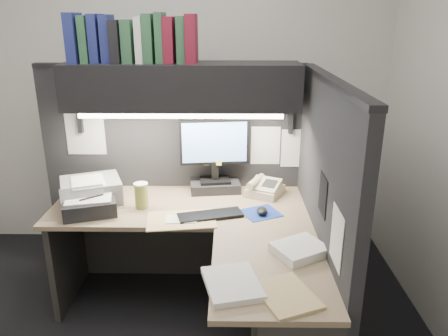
{
  "coord_description": "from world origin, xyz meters",
  "views": [
    {
      "loc": [
        0.44,
        -2.14,
        1.94
      ],
      "look_at": [
        0.4,
        0.51,
        1.01
      ],
      "focal_mm": 35.0,
      "sensor_mm": 36.0,
      "label": 1
    }
  ],
  "objects": [
    {
      "name": "keyboard",
      "position": [
        0.32,
        0.37,
        0.74
      ],
      "size": [
        0.43,
        0.24,
        0.02
      ],
      "primitive_type": "cube",
      "rotation": [
        0.0,
        0.0,
        0.28
      ],
      "color": "black",
      "rests_on": "desk"
    },
    {
      "name": "pinned_papers",
      "position": [
        0.42,
        0.56,
        1.05
      ],
      "size": [
        1.76,
        1.31,
        0.51
      ],
      "color": "white",
      "rests_on": "partition_back"
    },
    {
      "name": "partition_right",
      "position": [
        0.98,
        0.18,
        0.8
      ],
      "size": [
        0.06,
        1.5,
        1.6
      ],
      "primitive_type": "cube",
      "color": "black",
      "rests_on": "floor"
    },
    {
      "name": "monitor",
      "position": [
        0.34,
        0.82,
        0.94
      ],
      "size": [
        0.49,
        0.26,
        0.53
      ],
      "rotation": [
        0.0,
        0.0,
        0.12
      ],
      "color": "black",
      "rests_on": "desk"
    },
    {
      "name": "manila_stack",
      "position": [
        0.7,
        -0.46,
        0.74
      ],
      "size": [
        0.33,
        0.36,
        0.02
      ],
      "primitive_type": "cube",
      "rotation": [
        0.0,
        0.0,
        0.39
      ],
      "color": "tan",
      "rests_on": "desk"
    },
    {
      "name": "mouse",
      "position": [
        0.65,
        0.41,
        0.75
      ],
      "size": [
        0.07,
        0.11,
        0.04
      ],
      "primitive_type": "ellipsoid",
      "rotation": [
        0.0,
        0.0,
        -0.05
      ],
      "color": "black",
      "rests_on": "mousepad"
    },
    {
      "name": "task_light_tube",
      "position": [
        0.12,
        0.61,
        1.33
      ],
      "size": [
        1.32,
        0.04,
        0.04
      ],
      "primitive_type": "cylinder",
      "rotation": [
        0.0,
        1.57,
        0.0
      ],
      "color": "white",
      "rests_on": "overhead_shelf"
    },
    {
      "name": "partition_back",
      "position": [
        0.03,
        0.93,
        0.8
      ],
      "size": [
        1.9,
        0.06,
        1.6
      ],
      "primitive_type": "cube",
      "color": "black",
      "rests_on": "floor"
    },
    {
      "name": "telephone",
      "position": [
        0.69,
        0.74,
        0.78
      ],
      "size": [
        0.3,
        0.31,
        0.09
      ],
      "primitive_type": "cube",
      "rotation": [
        0.0,
        0.0,
        -0.47
      ],
      "color": "#BBAB90",
      "rests_on": "desk"
    },
    {
      "name": "overhead_shelf",
      "position": [
        0.12,
        0.75,
        1.5
      ],
      "size": [
        1.55,
        0.34,
        0.3
      ],
      "primitive_type": "cube",
      "color": "black",
      "rests_on": "partition_back"
    },
    {
      "name": "desk",
      "position": [
        0.43,
        -0.0,
        0.44
      ],
      "size": [
        1.7,
        1.53,
        0.73
      ],
      "color": "#8F785B",
      "rests_on": "floor"
    },
    {
      "name": "paper_stack_a",
      "position": [
        0.82,
        -0.08,
        0.76
      ],
      "size": [
        0.33,
        0.32,
        0.05
      ],
      "primitive_type": "cube",
      "rotation": [
        0.0,
        0.0,
        0.52
      ],
      "color": "white",
      "rests_on": "desk"
    },
    {
      "name": "paper_stack_b",
      "position": [
        0.45,
        -0.38,
        0.75
      ],
      "size": [
        0.31,
        0.36,
        0.03
      ],
      "primitive_type": "cube",
      "rotation": [
        0.0,
        0.0,
        0.24
      ],
      "color": "white",
      "rests_on": "desk"
    },
    {
      "name": "mousepad",
      "position": [
        0.64,
        0.43,
        0.73
      ],
      "size": [
        0.29,
        0.28,
        0.0
      ],
      "primitive_type": "cube",
      "rotation": [
        0.0,
        0.0,
        0.44
      ],
      "color": "navy",
      "rests_on": "desk"
    },
    {
      "name": "wall_back",
      "position": [
        0.0,
        1.5,
        1.35
      ],
      "size": [
        3.5,
        0.04,
        2.7
      ],
      "primitive_type": "cube",
      "color": "silver",
      "rests_on": "floor"
    },
    {
      "name": "binder_row",
      "position": [
        -0.17,
        0.75,
        1.8
      ],
      "size": [
        0.81,
        0.25,
        0.31
      ],
      "color": "navy",
      "rests_on": "overhead_shelf"
    },
    {
      "name": "coffee_cup",
      "position": [
        -0.14,
        0.51,
        0.81
      ],
      "size": [
        0.11,
        0.11,
        0.16
      ],
      "primitive_type": "cylinder",
      "rotation": [
        0.0,
        0.0,
        0.31
      ],
      "color": "#AE9B45",
      "rests_on": "desk"
    },
    {
      "name": "open_folder",
      "position": [
        0.14,
        0.32,
        0.73
      ],
      "size": [
        0.46,
        0.33,
        0.01
      ],
      "primitive_type": "cube",
      "rotation": [
        0.0,
        0.0,
        0.14
      ],
      "color": "tan",
      "rests_on": "desk"
    },
    {
      "name": "printer",
      "position": [
        -0.51,
        0.62,
        0.81
      ],
      "size": [
        0.48,
        0.45,
        0.15
      ],
      "primitive_type": "cube",
      "rotation": [
        0.0,
        0.0,
        0.38
      ],
      "color": "gray",
      "rests_on": "desk"
    },
    {
      "name": "notebook_stack",
      "position": [
        -0.46,
        0.43,
        0.78
      ],
      "size": [
        0.4,
        0.36,
        0.1
      ],
      "primitive_type": "cube",
      "rotation": [
        0.0,
        0.0,
        0.32
      ],
      "color": "black",
      "rests_on": "desk"
    }
  ]
}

